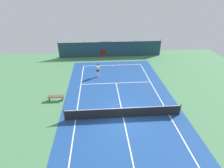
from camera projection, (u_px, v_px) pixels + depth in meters
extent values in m
plane|color=#4C8456|center=(123.00, 117.00, 15.99)|extent=(36.00, 36.00, 0.00)
cube|color=#1E478C|center=(123.00, 117.00, 15.99)|extent=(11.02, 26.60, 0.01)
cube|color=white|center=(112.00, 65.00, 26.43)|extent=(8.22, 0.10, 0.01)
cube|color=white|center=(76.00, 120.00, 15.70)|extent=(0.10, 23.80, 0.01)
cube|color=white|center=(169.00, 115.00, 16.27)|extent=(0.10, 23.80, 0.01)
cube|color=white|center=(116.00, 83.00, 21.60)|extent=(8.22, 0.10, 0.01)
cube|color=white|center=(123.00, 117.00, 15.98)|extent=(0.10, 12.80, 0.01)
cube|color=white|center=(112.00, 66.00, 26.30)|extent=(0.10, 0.30, 0.01)
cube|color=black|center=(123.00, 113.00, 15.76)|extent=(9.92, 0.03, 0.95)
cube|color=white|center=(124.00, 108.00, 15.53)|extent=(9.92, 0.04, 0.05)
cylinder|color=#47474C|center=(64.00, 115.00, 15.38)|extent=(0.10, 0.10, 1.10)
cylinder|color=#47474C|center=(180.00, 110.00, 16.08)|extent=(0.10, 0.10, 1.10)
cube|color=#1E3D4C|center=(110.00, 49.00, 29.16)|extent=(16.22, 0.06, 2.40)
cylinder|color=#595B60|center=(59.00, 50.00, 28.57)|extent=(0.08, 0.08, 2.70)
cylinder|color=#595B60|center=(85.00, 49.00, 28.86)|extent=(0.08, 0.08, 2.70)
cylinder|color=#595B60|center=(110.00, 48.00, 29.14)|extent=(0.08, 0.08, 2.70)
cylinder|color=#595B60|center=(136.00, 48.00, 29.42)|extent=(0.08, 0.08, 2.70)
cylinder|color=#595B60|center=(160.00, 47.00, 29.70)|extent=(0.08, 0.08, 2.70)
cube|color=#234C1E|center=(110.00, 52.00, 29.99)|extent=(14.60, 0.70, 1.10)
cylinder|color=beige|center=(99.00, 74.00, 22.90)|extent=(0.12, 0.12, 0.82)
cylinder|color=beige|center=(97.00, 74.00, 22.93)|extent=(0.12, 0.12, 0.82)
cylinder|color=navy|center=(98.00, 70.00, 22.68)|extent=(0.40, 0.40, 0.22)
cube|color=white|center=(98.00, 69.00, 22.59)|extent=(0.40, 0.29, 0.56)
sphere|color=beige|center=(98.00, 66.00, 22.38)|extent=(0.22, 0.22, 0.22)
cylinder|color=black|center=(98.00, 65.00, 22.34)|extent=(0.23, 0.23, 0.04)
cylinder|color=beige|center=(100.00, 69.00, 22.54)|extent=(0.09, 0.09, 0.58)
cylinder|color=beige|center=(96.00, 69.00, 22.51)|extent=(0.22, 0.53, 0.41)
cylinder|color=black|center=(95.00, 71.00, 22.31)|extent=(0.10, 0.27, 0.13)
torus|color=teal|center=(95.00, 69.00, 22.20)|extent=(0.33, 0.20, 0.29)
sphere|color=#CCDB33|center=(122.00, 64.00, 26.83)|extent=(0.07, 0.07, 0.07)
cube|color=maroon|center=(105.00, 48.00, 31.15)|extent=(1.97, 4.27, 0.80)
cube|color=#2D333D|center=(105.00, 45.00, 30.82)|extent=(1.61, 1.95, 0.56)
cylinder|color=black|center=(111.00, 53.00, 30.29)|extent=(0.25, 0.65, 0.64)
cylinder|color=black|center=(100.00, 53.00, 30.10)|extent=(0.25, 0.65, 0.64)
cylinder|color=black|center=(109.00, 48.00, 32.57)|extent=(0.25, 0.65, 0.64)
cylinder|color=black|center=(99.00, 49.00, 32.38)|extent=(0.25, 0.65, 0.64)
cube|color=brown|center=(56.00, 96.00, 18.17)|extent=(1.60, 0.40, 0.08)
cube|color=#4C4C51|center=(50.00, 99.00, 18.23)|extent=(0.08, 0.36, 0.45)
cube|color=#4C4C51|center=(63.00, 98.00, 18.32)|extent=(0.08, 0.36, 0.45)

